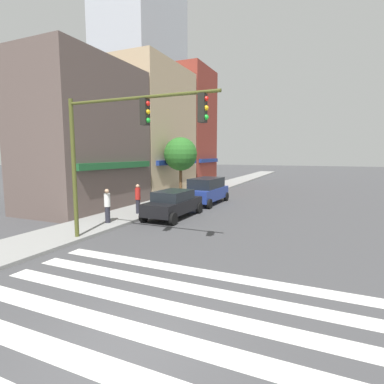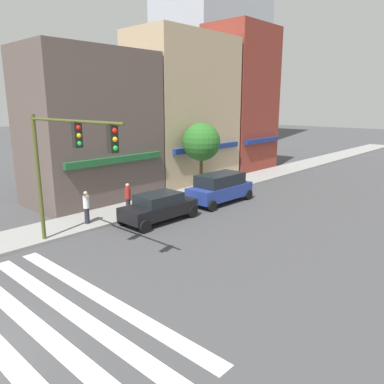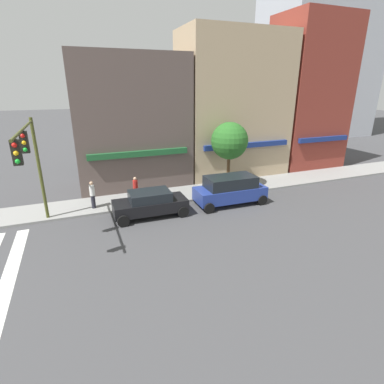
% 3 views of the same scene
% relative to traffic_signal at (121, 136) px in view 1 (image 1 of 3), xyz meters
% --- Properties ---
extents(ground_plane, '(200.00, 200.00, 0.00)m').
position_rel_traffic_signal_xyz_m(ground_plane, '(-5.25, -3.92, -4.41)').
color(ground_plane, '#424244').
extents(crosswalk_stripes, '(8.66, 10.80, 0.01)m').
position_rel_traffic_signal_xyz_m(crosswalk_stripes, '(-5.25, -3.92, -4.40)').
color(crosswalk_stripes, silver).
rests_on(crosswalk_stripes, ground_plane).
extents(storefront_row, '(24.01, 5.30, 13.41)m').
position_rel_traffic_signal_xyz_m(storefront_row, '(14.78, 7.57, 1.42)').
color(storefront_row, brown).
rests_on(storefront_row, ground_plane).
extents(tower_distant, '(16.19, 10.32, 55.62)m').
position_rel_traffic_signal_xyz_m(tower_distant, '(37.66, 23.24, 23.40)').
color(tower_distant, '#B2B7C1').
rests_on(tower_distant, ground_plane).
extents(traffic_signal, '(0.32, 6.58, 5.96)m').
position_rel_traffic_signal_xyz_m(traffic_signal, '(0.00, 0.00, 0.00)').
color(traffic_signal, '#474C1E').
rests_on(traffic_signal, ground_plane).
extents(sedan_black, '(4.44, 2.02, 1.59)m').
position_rel_traffic_signal_xyz_m(sedan_black, '(5.82, 0.78, -3.57)').
color(sedan_black, black).
rests_on(sedan_black, ground_plane).
extents(suv_blue, '(4.73, 2.12, 1.94)m').
position_rel_traffic_signal_xyz_m(suv_blue, '(11.27, 0.78, -3.38)').
color(suv_blue, navy).
rests_on(suv_blue, ground_plane).
extents(pedestrian_red_jacket, '(0.32, 0.32, 1.77)m').
position_rel_traffic_signal_xyz_m(pedestrian_red_jacket, '(5.39, 2.95, -3.34)').
color(pedestrian_red_jacket, '#23232D').
rests_on(pedestrian_red_jacket, sidewalk_left).
extents(pedestrian_white_shirt, '(0.32, 0.32, 1.77)m').
position_rel_traffic_signal_xyz_m(pedestrian_white_shirt, '(2.66, 3.00, -3.34)').
color(pedestrian_white_shirt, '#23232D').
rests_on(pedestrian_white_shirt, sidewalk_left).
extents(street_tree, '(2.72, 2.72, 4.94)m').
position_rel_traffic_signal_xyz_m(street_tree, '(12.59, 3.58, -0.70)').
color(street_tree, brown).
rests_on(street_tree, sidewalk_left).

